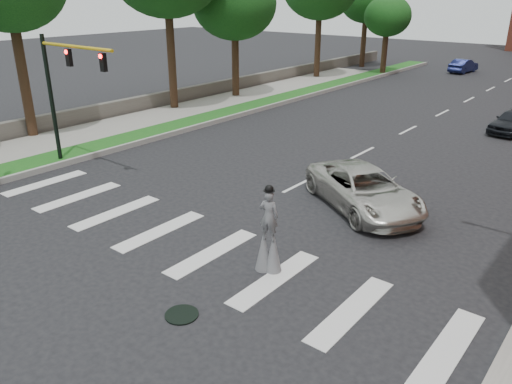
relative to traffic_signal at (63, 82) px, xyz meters
The scene contains 13 objects.
ground_plane 11.04m from the traffic_signal, 17.05° to the right, with size 160.00×160.00×0.00m, color black.
grass_median 17.56m from the traffic_signal, 95.77° to the left, with size 2.00×60.00×0.25m, color #175117.
median_curb 17.48m from the traffic_signal, 92.25° to the left, with size 0.20×60.00×0.28m, color #969590.
sidewalk_left 9.37m from the traffic_signal, 123.98° to the left, with size 4.00×60.00×0.18m, color gray.
stone_wall 20.64m from the traffic_signal, 110.80° to the left, with size 0.50×56.00×1.10m, color #534E47.
manhole 14.33m from the traffic_signal, 21.36° to the right, with size 0.90×0.90×0.04m, color black.
traffic_signal is the anchor object (origin of this frame).
stilt_performer 13.62m from the traffic_signal, ahead, with size 0.83×0.61×2.82m.
suv_crossing 14.31m from the traffic_signal, 18.41° to the left, with size 2.70×5.86×1.63m, color beige.
car_mid 43.58m from the traffic_signal, 83.72° to the left, with size 1.49×4.27×1.41m, color #151C4B.
tree_3 19.13m from the traffic_signal, 106.34° to the left, with size 6.44×6.44×9.90m.
tree_5 41.03m from the traffic_signal, 98.02° to the left, with size 5.81×5.81×9.63m.
tree_6 36.39m from the traffic_signal, 91.84° to the left, with size 4.62×4.62×7.69m.
Camera 1 is at (11.46, -9.40, 8.00)m, focal length 35.00 mm.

